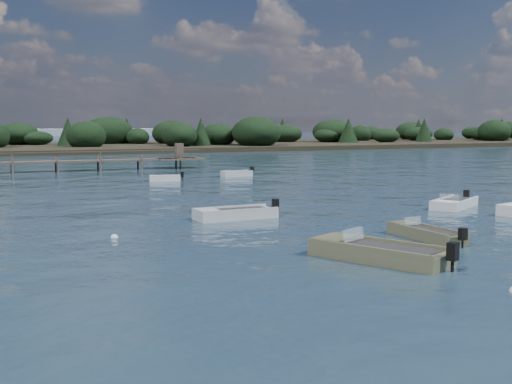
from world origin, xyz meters
name	(u,v)px	position (x,y,z in m)	size (l,w,h in m)	color
ground	(121,162)	(0.00, 60.00, 0.00)	(400.00, 400.00, 0.00)	#172937
dinghy_extra_a	(426,235)	(1.49, 2.46, 0.14)	(1.34, 4.36, 1.06)	#6E6D49
tender_far_grey_b	(237,175)	(5.69, 35.25, 0.15)	(3.21, 1.33, 1.09)	#B3B9BB
dinghy_near_olive	(379,255)	(-2.86, -0.39, 0.17)	(3.91, 5.44, 1.34)	#6E6D49
dinghy_mid_grey	(235,216)	(-3.96, 11.09, 0.16)	(4.64, 1.78, 1.17)	#B3B9BB
dinghy_mid_white_b	(454,205)	(9.48, 10.01, 0.15)	(4.39, 3.55, 1.13)	silver
tender_far_white	(165,179)	(-1.64, 33.38, 0.14)	(2.97, 1.59, 0.99)	silver
buoy_c	(114,238)	(-10.85, 8.01, 0.00)	(0.32, 0.32, 0.32)	white
far_headland	(206,138)	(25.00, 100.00, 1.96)	(190.00, 40.00, 5.80)	black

